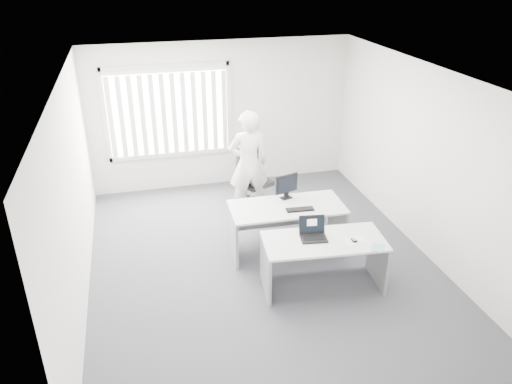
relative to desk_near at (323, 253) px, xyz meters
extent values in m
plane|color=#535259|center=(-0.65, 0.79, -0.54)|extent=(6.00, 6.00, 0.00)
cube|color=silver|center=(-0.65, 3.79, 0.86)|extent=(5.00, 0.02, 2.80)
cube|color=silver|center=(-0.65, -2.21, 0.86)|extent=(5.00, 0.02, 2.80)
cube|color=silver|center=(-3.15, 0.79, 0.86)|extent=(0.02, 6.00, 2.80)
cube|color=silver|center=(1.85, 0.79, 0.86)|extent=(0.02, 6.00, 2.80)
cube|color=silver|center=(-0.65, 0.79, 2.26)|extent=(5.00, 6.00, 0.02)
cube|color=silver|center=(-1.65, 3.75, 1.01)|extent=(2.32, 0.06, 1.76)
cube|color=silver|center=(0.00, 0.00, 0.19)|extent=(1.69, 0.92, 0.03)
cube|color=gray|center=(-0.79, 0.08, -0.18)|extent=(0.11, 0.70, 0.71)
cube|color=gray|center=(0.79, -0.08, -0.18)|extent=(0.11, 0.70, 0.71)
cube|color=silver|center=(-0.20, 1.00, 0.23)|extent=(1.74, 0.86, 0.03)
cube|color=gray|center=(-1.04, 1.03, -0.16)|extent=(0.07, 0.74, 0.75)
cube|color=gray|center=(0.63, 0.97, -0.16)|extent=(0.07, 0.74, 0.75)
cylinder|color=black|center=(-0.30, 2.55, -0.49)|extent=(0.85, 0.85, 0.09)
cylinder|color=black|center=(-0.30, 2.55, -0.29)|extent=(0.07, 0.07, 0.49)
cube|color=black|center=(-0.30, 2.55, -0.04)|extent=(0.65, 0.65, 0.07)
cube|color=black|center=(-0.40, 2.75, 0.30)|extent=(0.46, 0.25, 0.59)
imported|color=white|center=(-0.47, 2.35, 0.41)|extent=(0.69, 0.46, 1.89)
cube|color=white|center=(0.39, -0.11, 0.21)|extent=(0.29, 0.22, 0.00)
cube|color=white|center=(0.60, -0.36, 0.21)|extent=(0.24, 0.26, 0.01)
cube|color=black|center=(-0.06, 0.83, 0.25)|extent=(0.42, 0.17, 0.02)
camera|label=1|loc=(-2.31, -5.31, 3.68)|focal=35.00mm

